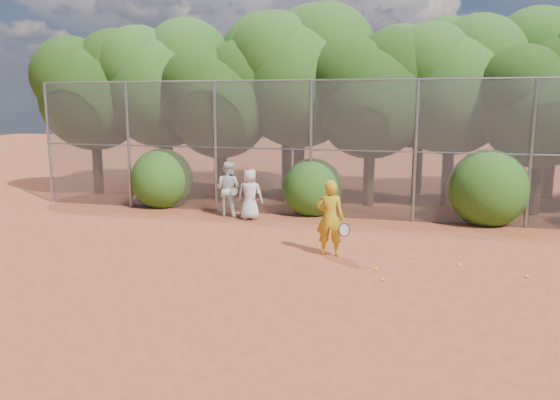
# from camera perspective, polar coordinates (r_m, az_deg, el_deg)

# --- Properties ---
(ground) EXTENTS (80.00, 80.00, 0.00)m
(ground) POSITION_cam_1_polar(r_m,az_deg,el_deg) (10.56, 1.75, -8.48)
(ground) COLOR #9A4522
(ground) RESTS_ON ground
(fence_back) EXTENTS (20.05, 0.09, 4.03)m
(fence_back) POSITION_cam_1_polar(r_m,az_deg,el_deg) (15.98, 6.34, 5.38)
(fence_back) COLOR gray
(fence_back) RESTS_ON ground
(tree_0) EXTENTS (4.38, 3.81, 6.00)m
(tree_0) POSITION_cam_1_polar(r_m,az_deg,el_deg) (21.30, -18.77, 11.17)
(tree_0) COLOR black
(tree_0) RESTS_ON ground
(tree_1) EXTENTS (4.64, 4.03, 6.35)m
(tree_1) POSITION_cam_1_polar(r_m,az_deg,el_deg) (20.49, -12.04, 12.19)
(tree_1) COLOR black
(tree_1) RESTS_ON ground
(tree_2) EXTENTS (3.99, 3.47, 5.47)m
(tree_2) POSITION_cam_1_polar(r_m,az_deg,el_deg) (18.82, -6.06, 10.78)
(tree_2) COLOR black
(tree_2) RESTS_ON ground
(tree_3) EXTENTS (4.89, 4.26, 6.70)m
(tree_3) POSITION_cam_1_polar(r_m,az_deg,el_deg) (19.08, 2.27, 13.26)
(tree_3) COLOR black
(tree_3) RESTS_ON ground
(tree_4) EXTENTS (4.19, 3.64, 5.73)m
(tree_4) POSITION_cam_1_polar(r_m,az_deg,el_deg) (18.06, 9.70, 11.27)
(tree_4) COLOR black
(tree_4) RESTS_ON ground
(tree_5) EXTENTS (4.51, 3.92, 6.17)m
(tree_5) POSITION_cam_1_polar(r_m,az_deg,el_deg) (18.81, 17.74, 11.77)
(tree_5) COLOR black
(tree_5) RESTS_ON ground
(tree_6) EXTENTS (3.86, 3.36, 5.29)m
(tree_6) POSITION_cam_1_polar(r_m,az_deg,el_deg) (18.07, 25.80, 9.49)
(tree_6) COLOR black
(tree_6) RESTS_ON ground
(tree_9) EXTENTS (4.83, 4.20, 6.62)m
(tree_9) POSITION_cam_1_polar(r_m,az_deg,el_deg) (23.00, -11.67, 12.40)
(tree_9) COLOR black
(tree_9) RESTS_ON ground
(tree_10) EXTENTS (5.15, 4.48, 7.06)m
(tree_10) POSITION_cam_1_polar(r_m,az_deg,el_deg) (21.47, 0.94, 13.55)
(tree_10) COLOR black
(tree_10) RESTS_ON ground
(tree_11) EXTENTS (4.64, 4.03, 6.35)m
(tree_11) POSITION_cam_1_polar(r_m,az_deg,el_deg) (20.40, 14.70, 12.09)
(tree_11) COLOR black
(tree_11) RESTS_ON ground
(tree_12) EXTENTS (5.02, 4.37, 6.88)m
(tree_12) POSITION_cam_1_polar(r_m,az_deg,el_deg) (21.45, 27.15, 12.14)
(tree_12) COLOR black
(tree_12) RESTS_ON ground
(bush_0) EXTENTS (2.00, 2.00, 2.00)m
(bush_0) POSITION_cam_1_polar(r_m,az_deg,el_deg) (18.21, -12.21, 2.47)
(bush_0) COLOR #234E13
(bush_0) RESTS_ON ground
(bush_1) EXTENTS (1.80, 1.80, 1.80)m
(bush_1) POSITION_cam_1_polar(r_m,az_deg,el_deg) (16.56, 3.40, 1.58)
(bush_1) COLOR #234E13
(bush_1) RESTS_ON ground
(bush_2) EXTENTS (2.20, 2.20, 2.20)m
(bush_2) POSITION_cam_1_polar(r_m,az_deg,el_deg) (16.30, 20.90, 1.49)
(bush_2) COLOR #234E13
(bush_2) RESTS_ON ground
(player_yellow) EXTENTS (0.80, 0.54, 1.71)m
(player_yellow) POSITION_cam_1_polar(r_m,az_deg,el_deg) (12.11, 5.24, -1.89)
(player_yellow) COLOR gold
(player_yellow) RESTS_ON ground
(player_teen) EXTENTS (0.75, 0.51, 1.53)m
(player_teen) POSITION_cam_1_polar(r_m,az_deg,el_deg) (15.81, -3.15, 0.65)
(player_teen) COLOR silver
(player_teen) RESTS_ON ground
(player_white) EXTENTS (0.92, 0.80, 1.65)m
(player_white) POSITION_cam_1_polar(r_m,az_deg,el_deg) (16.37, -5.44, 1.17)
(player_white) COLOR silver
(player_white) RESTS_ON ground
(ball_0) EXTENTS (0.07, 0.07, 0.07)m
(ball_0) POSITION_cam_1_polar(r_m,az_deg,el_deg) (12.05, 18.28, -6.46)
(ball_0) COLOR #D3E629
(ball_0) RESTS_ON ground
(ball_1) EXTENTS (0.07, 0.07, 0.07)m
(ball_1) POSITION_cam_1_polar(r_m,az_deg,el_deg) (12.36, 13.44, -5.80)
(ball_1) COLOR #D3E629
(ball_1) RESTS_ON ground
(ball_2) EXTENTS (0.07, 0.07, 0.07)m
(ball_2) POSITION_cam_1_polar(r_m,az_deg,el_deg) (10.73, 10.68, -8.16)
(ball_2) COLOR #D3E629
(ball_2) RESTS_ON ground
(ball_3) EXTENTS (0.07, 0.07, 0.07)m
(ball_3) POSITION_cam_1_polar(r_m,az_deg,el_deg) (11.76, 24.38, -7.28)
(ball_3) COLOR #D3E629
(ball_3) RESTS_ON ground
(ball_4) EXTENTS (0.07, 0.07, 0.07)m
(ball_4) POSITION_cam_1_polar(r_m,az_deg,el_deg) (11.36, 9.98, -7.11)
(ball_4) COLOR #D3E629
(ball_4) RESTS_ON ground
(ball_5) EXTENTS (0.07, 0.07, 0.07)m
(ball_5) POSITION_cam_1_polar(r_m,az_deg,el_deg) (13.98, 17.01, -4.10)
(ball_5) COLOR #D3E629
(ball_5) RESTS_ON ground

